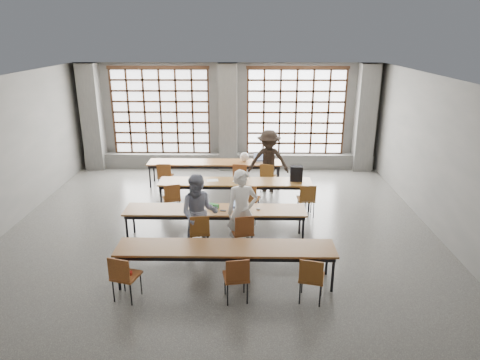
# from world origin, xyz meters

# --- Properties ---
(floor) EXTENTS (11.00, 11.00, 0.00)m
(floor) POSITION_xyz_m (0.00, 0.00, 0.00)
(floor) COLOR #4A4A48
(floor) RESTS_ON ground
(ceiling) EXTENTS (11.00, 11.00, 0.00)m
(ceiling) POSITION_xyz_m (0.00, 0.00, 3.50)
(ceiling) COLOR silver
(ceiling) RESTS_ON floor
(wall_back) EXTENTS (10.00, 0.00, 10.00)m
(wall_back) POSITION_xyz_m (0.00, 5.50, 1.75)
(wall_back) COLOR #5E5E5B
(wall_back) RESTS_ON floor
(wall_front) EXTENTS (10.00, 0.00, 10.00)m
(wall_front) POSITION_xyz_m (0.00, -5.50, 1.75)
(wall_front) COLOR #5E5E5B
(wall_front) RESTS_ON floor
(wall_right) EXTENTS (0.00, 11.00, 11.00)m
(wall_right) POSITION_xyz_m (5.00, 0.00, 1.75)
(wall_right) COLOR #5E5E5B
(wall_right) RESTS_ON floor
(column_left) EXTENTS (0.60, 0.55, 3.50)m
(column_left) POSITION_xyz_m (-4.50, 5.22, 1.75)
(column_left) COLOR #585856
(column_left) RESTS_ON floor
(column_mid) EXTENTS (0.60, 0.55, 3.50)m
(column_mid) POSITION_xyz_m (0.00, 5.22, 1.75)
(column_mid) COLOR #585856
(column_mid) RESTS_ON floor
(column_right) EXTENTS (0.60, 0.55, 3.50)m
(column_right) POSITION_xyz_m (4.50, 5.22, 1.75)
(column_right) COLOR #585856
(column_right) RESTS_ON floor
(window_left) EXTENTS (3.32, 0.12, 3.00)m
(window_left) POSITION_xyz_m (-2.25, 5.42, 1.90)
(window_left) COLOR white
(window_left) RESTS_ON wall_back
(window_right) EXTENTS (3.32, 0.12, 3.00)m
(window_right) POSITION_xyz_m (2.25, 5.42, 1.90)
(window_right) COLOR white
(window_right) RESTS_ON wall_back
(sill_ledge) EXTENTS (9.80, 0.35, 0.50)m
(sill_ledge) POSITION_xyz_m (0.00, 5.30, 0.25)
(sill_ledge) COLOR #585856
(sill_ledge) RESTS_ON floor
(desk_row_a) EXTENTS (4.00, 0.70, 0.73)m
(desk_row_a) POSITION_xyz_m (-0.34, 3.60, 0.66)
(desk_row_a) COLOR brown
(desk_row_a) RESTS_ON floor
(desk_row_b) EXTENTS (4.00, 0.70, 0.73)m
(desk_row_b) POSITION_xyz_m (0.32, 1.85, 0.66)
(desk_row_b) COLOR brown
(desk_row_b) RESTS_ON floor
(desk_row_c) EXTENTS (4.00, 0.70, 0.73)m
(desk_row_c) POSITION_xyz_m (-0.07, -0.03, 0.66)
(desk_row_c) COLOR brown
(desk_row_c) RESTS_ON floor
(desk_row_d) EXTENTS (4.00, 0.70, 0.73)m
(desk_row_d) POSITION_xyz_m (0.25, -1.78, 0.66)
(desk_row_d) COLOR brown
(desk_row_d) RESTS_ON floor
(chair_back_left) EXTENTS (0.42, 0.43, 0.88)m
(chair_back_left) POSITION_xyz_m (-1.74, 2.97, 0.54)
(chair_back_left) COLOR brown
(chair_back_left) RESTS_ON floor
(chair_back_mid) EXTENTS (0.48, 0.48, 0.88)m
(chair_back_mid) POSITION_xyz_m (0.44, 2.97, 0.54)
(chair_back_mid) COLOR brown
(chair_back_mid) RESTS_ON floor
(chair_back_right) EXTENTS (0.53, 0.53, 0.88)m
(chair_back_right) POSITION_xyz_m (1.23, 2.97, 0.54)
(chair_back_right) COLOR brown
(chair_back_right) RESTS_ON floor
(chair_mid_left) EXTENTS (0.53, 0.53, 0.88)m
(chair_mid_left) POSITION_xyz_m (-1.25, 1.22, 0.54)
(chair_mid_left) COLOR brown
(chair_mid_left) RESTS_ON floor
(chair_mid_centre) EXTENTS (0.51, 0.52, 0.88)m
(chair_mid_centre) POSITION_xyz_m (0.70, 1.22, 0.54)
(chair_mid_centre) COLOR brown
(chair_mid_centre) RESTS_ON floor
(chair_mid_right) EXTENTS (0.44, 0.44, 0.88)m
(chair_mid_right) POSITION_xyz_m (2.13, 1.22, 0.54)
(chair_mid_right) COLOR brown
(chair_mid_right) RESTS_ON floor
(chair_front_left) EXTENTS (0.48, 0.49, 0.88)m
(chair_front_left) POSITION_xyz_m (-0.35, -0.65, 0.54)
(chair_front_left) COLOR brown
(chair_front_left) RESTS_ON floor
(chair_front_right) EXTENTS (0.52, 0.52, 0.88)m
(chair_front_right) POSITION_xyz_m (0.55, -0.65, 0.54)
(chair_front_right) COLOR brown
(chair_front_right) RESTS_ON floor
(chair_near_left) EXTENTS (0.52, 0.52, 0.88)m
(chair_near_left) POSITION_xyz_m (-1.47, -2.40, 0.54)
(chair_near_left) COLOR maroon
(chair_near_left) RESTS_ON floor
(chair_near_mid) EXTENTS (0.49, 0.49, 0.88)m
(chair_near_mid) POSITION_xyz_m (0.46, -2.40, 0.54)
(chair_near_mid) COLOR brown
(chair_near_mid) RESTS_ON floor
(chair_near_right) EXTENTS (0.51, 0.51, 0.88)m
(chair_near_right) POSITION_xyz_m (1.73, -2.40, 0.54)
(chair_near_right) COLOR brown
(chair_near_right) RESTS_ON floor
(student_male) EXTENTS (0.73, 0.55, 1.78)m
(student_male) POSITION_xyz_m (0.53, -0.53, 0.89)
(student_male) COLOR white
(student_male) RESTS_ON floor
(student_female) EXTENTS (0.82, 0.64, 1.69)m
(student_female) POSITION_xyz_m (-0.37, -0.53, 0.84)
(student_female) COLOR #19224C
(student_female) RESTS_ON floor
(student_back) EXTENTS (1.22, 0.76, 1.81)m
(student_back) POSITION_xyz_m (1.26, 3.10, 0.91)
(student_back) COLOR black
(student_back) RESTS_ON floor
(laptop_front) EXTENTS (0.42, 0.38, 0.26)m
(laptop_front) POSITION_xyz_m (0.47, 0.08, 0.79)
(laptop_front) COLOR silver
(laptop_front) RESTS_ON desk_row_c
(laptop_back) EXTENTS (0.37, 0.31, 0.26)m
(laptop_back) POSITION_xyz_m (1.00, 3.71, 0.79)
(laptop_back) COLOR silver
(laptop_back) RESTS_ON desk_row_a
(mouse) EXTENTS (0.11, 0.09, 0.04)m
(mouse) POSITION_xyz_m (0.88, -0.05, 0.75)
(mouse) COLOR silver
(mouse) RESTS_ON desk_row_c
(green_box) EXTENTS (0.26, 0.19, 0.09)m
(green_box) POSITION_xyz_m (-0.12, 0.05, 0.78)
(green_box) COLOR #2D8B38
(green_box) RESTS_ON desk_row_c
(phone) EXTENTS (0.14, 0.08, 0.01)m
(phone) POSITION_xyz_m (0.11, -0.13, 0.74)
(phone) COLOR black
(phone) RESTS_ON desk_row_c
(paper_sheet_a) EXTENTS (0.32, 0.25, 0.00)m
(paper_sheet_a) POSITION_xyz_m (-0.28, 1.90, 0.73)
(paper_sheet_a) COLOR white
(paper_sheet_a) RESTS_ON desk_row_b
(paper_sheet_c) EXTENTS (0.35, 0.30, 0.00)m
(paper_sheet_c) POSITION_xyz_m (0.42, 1.85, 0.73)
(paper_sheet_c) COLOR silver
(paper_sheet_c) RESTS_ON desk_row_b
(backpack) EXTENTS (0.33, 0.21, 0.40)m
(backpack) POSITION_xyz_m (1.92, 1.90, 0.93)
(backpack) COLOR black
(backpack) RESTS_ON desk_row_b
(plastic_bag) EXTENTS (0.28, 0.23, 0.29)m
(plastic_bag) POSITION_xyz_m (0.56, 3.65, 0.87)
(plastic_bag) COLOR silver
(plastic_bag) RESTS_ON desk_row_a
(red_pouch) EXTENTS (0.20, 0.09, 0.06)m
(red_pouch) POSITION_xyz_m (-1.45, -2.33, 0.50)
(red_pouch) COLOR #9F1C13
(red_pouch) RESTS_ON chair_near_left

